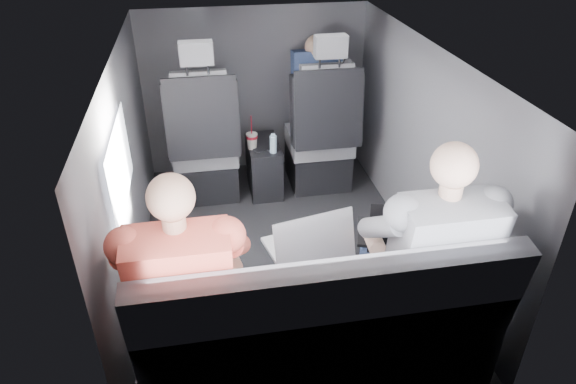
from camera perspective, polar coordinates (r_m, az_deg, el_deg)
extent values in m
plane|color=black|center=(3.48, -0.63, -6.78)|extent=(2.60, 2.60, 0.00)
plane|color=#B2B2AD|center=(2.86, -0.79, 15.15)|extent=(2.60, 2.60, 0.00)
cube|color=#56565B|center=(3.11, -17.29, 1.58)|extent=(0.02, 2.60, 1.35)
cube|color=#56565B|center=(3.36, 14.66, 4.26)|extent=(0.02, 2.60, 1.35)
cube|color=#56565B|center=(4.29, -3.65, 11.12)|extent=(1.80, 0.02, 1.35)
cube|color=#56565B|center=(2.08, 5.45, -13.71)|extent=(1.80, 0.02, 1.35)
cube|color=white|center=(2.74, -18.12, 2.68)|extent=(0.02, 0.75, 0.42)
cube|color=black|center=(3.74, 4.46, 10.09)|extent=(0.35, 0.11, 0.59)
cube|color=black|center=(4.14, -8.96, 1.99)|extent=(0.46, 0.48, 0.30)
cube|color=slate|center=(4.01, -9.21, 4.73)|extent=(0.48, 0.46, 0.14)
cube|color=slate|center=(3.68, -9.57, 8.54)|extent=(0.38, 0.18, 0.61)
cube|color=black|center=(3.70, -12.95, 7.78)|extent=(0.08, 0.21, 0.53)
cube|color=black|center=(3.70, -6.09, 8.41)|extent=(0.08, 0.21, 0.53)
cube|color=black|center=(3.62, -9.52, 8.01)|extent=(0.50, 0.11, 0.58)
cube|color=slate|center=(3.50, -10.18, 14.96)|extent=(0.22, 0.10, 0.15)
cube|color=black|center=(4.23, 3.29, 3.06)|extent=(0.46, 0.48, 0.30)
cube|color=slate|center=(4.11, 3.45, 5.76)|extent=(0.48, 0.46, 0.14)
cube|color=slate|center=(3.79, 4.32, 9.55)|extent=(0.38, 0.18, 0.61)
cube|color=black|center=(3.75, 1.00, 8.93)|extent=(0.08, 0.21, 0.53)
cube|color=black|center=(3.86, 7.52, 9.29)|extent=(0.08, 0.21, 0.53)
cube|color=black|center=(3.73, 4.56, 9.04)|extent=(0.50, 0.11, 0.58)
cube|color=slate|center=(3.61, 4.76, 15.82)|extent=(0.22, 0.10, 0.15)
cube|color=black|center=(4.10, -2.71, 2.90)|extent=(0.24, 0.48, 0.40)
cylinder|color=black|center=(3.90, -3.27, 4.67)|extent=(0.09, 0.09, 0.01)
cylinder|color=black|center=(3.91, -1.67, 4.81)|extent=(0.09, 0.09, 0.01)
cube|color=slate|center=(2.59, 3.29, -16.52)|extent=(1.60, 0.50, 0.45)
cube|color=slate|center=(2.11, 5.10, -12.68)|extent=(1.60, 0.17, 0.47)
cylinder|color=red|center=(3.90, -4.05, 6.15)|extent=(0.09, 0.09, 0.02)
cylinder|color=white|center=(3.89, -4.06, 6.43)|extent=(0.09, 0.09, 0.01)
cylinder|color=red|center=(3.86, -4.10, 7.47)|extent=(0.01, 0.01, 0.14)
cylinder|color=#ACD4E9|center=(3.84, -1.66, 5.33)|extent=(0.05, 0.05, 0.13)
cylinder|color=#ACD4E9|center=(3.81, -1.67, 6.35)|extent=(0.03, 0.03, 0.02)
cube|color=white|center=(2.51, -11.30, -7.55)|extent=(0.36, 0.31, 0.02)
cube|color=silver|center=(2.49, -11.33, -7.57)|extent=(0.27, 0.20, 0.00)
cube|color=white|center=(2.56, -11.34, -6.46)|extent=(0.10, 0.08, 0.00)
cube|color=white|center=(2.34, -11.56, -7.46)|extent=(0.30, 0.17, 0.21)
cube|color=white|center=(2.34, -11.55, -7.40)|extent=(0.26, 0.14, 0.18)
cube|color=silver|center=(2.57, 2.14, -5.92)|extent=(0.44, 0.35, 0.02)
cube|color=silver|center=(2.55, 2.22, -5.92)|extent=(0.35, 0.22, 0.00)
cube|color=silver|center=(2.63, 1.77, -4.67)|extent=(0.13, 0.08, 0.00)
cube|color=silver|center=(2.35, 3.08, -5.69)|extent=(0.40, 0.16, 0.26)
cube|color=white|center=(2.36, 3.04, -5.63)|extent=(0.35, 0.13, 0.22)
cube|color=black|center=(2.70, 11.57, -4.55)|extent=(0.42, 0.35, 0.02)
cube|color=black|center=(2.68, 11.71, -4.54)|extent=(0.33, 0.22, 0.00)
cube|color=black|center=(2.75, 11.05, -3.47)|extent=(0.12, 0.09, 0.00)
cube|color=black|center=(2.51, 13.12, -4.21)|extent=(0.37, 0.18, 0.24)
cube|color=white|center=(2.51, 13.06, -4.16)|extent=(0.32, 0.15, 0.21)
cube|color=#343539|center=(2.44, -13.71, -11.57)|extent=(0.15, 0.44, 0.13)
cube|color=#343539|center=(2.43, -8.42, -11.15)|extent=(0.15, 0.44, 0.13)
cube|color=#343539|center=(2.80, -12.83, -12.79)|extent=(0.13, 0.13, 0.45)
cube|color=#343539|center=(2.79, -8.21, -12.42)|extent=(0.13, 0.13, 0.45)
cube|color=#E4654B|center=(2.12, -11.68, -10.06)|extent=(0.40, 0.27, 0.55)
sphere|color=tan|center=(1.91, -12.90, -0.57)|extent=(0.18, 0.18, 0.18)
cylinder|color=tan|center=(2.41, -16.26, -7.71)|extent=(0.11, 0.28, 0.12)
cylinder|color=tan|center=(2.39, -6.63, -6.90)|extent=(0.11, 0.28, 0.12)
cube|color=navy|center=(2.57, 11.64, -8.68)|extent=(0.16, 0.46, 0.14)
cube|color=navy|center=(2.65, 16.33, -7.94)|extent=(0.16, 0.46, 0.14)
cube|color=navy|center=(2.92, 9.39, -10.17)|extent=(0.14, 0.14, 0.45)
cube|color=navy|center=(3.00, 13.61, -9.51)|extent=(0.14, 0.14, 0.45)
cube|color=slate|center=(2.31, 16.69, -6.42)|extent=(0.42, 0.28, 0.57)
sphere|color=#DAAE95|center=(2.12, 17.99, 2.86)|extent=(0.19, 0.19, 0.19)
cylinder|color=#DAAE95|center=(2.50, 9.37, -4.97)|extent=(0.12, 0.29, 0.13)
cylinder|color=#DAAE95|center=(2.65, 17.97, -3.85)|extent=(0.12, 0.29, 0.13)
cube|color=navy|center=(4.12, 3.18, 11.86)|extent=(0.37, 0.24, 0.54)
sphere|color=tan|center=(4.06, 3.24, 15.80)|extent=(0.19, 0.19, 0.19)
cube|color=navy|center=(4.28, 2.89, 8.45)|extent=(0.32, 0.37, 0.11)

